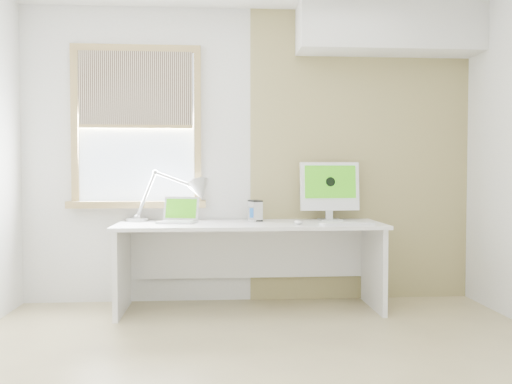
{
  "coord_description": "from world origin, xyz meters",
  "views": [
    {
      "loc": [
        -0.29,
        -2.99,
        1.15
      ],
      "look_at": [
        0.0,
        1.05,
        1.0
      ],
      "focal_mm": 37.09,
      "sensor_mm": 36.0,
      "label": 1
    }
  ],
  "objects": [
    {
      "name": "desk_lamp",
      "position": [
        -0.55,
        1.58,
        0.96
      ],
      "size": [
        0.78,
        0.32,
        0.44
      ],
      "color": "silver",
      "rests_on": "desk"
    },
    {
      "name": "imac",
      "position": [
        0.69,
        1.6,
        1.02
      ],
      "size": [
        0.52,
        0.18,
        0.51
      ],
      "color": "silver",
      "rests_on": "desk"
    },
    {
      "name": "external_drive",
      "position": [
        0.03,
        1.56,
        0.82
      ],
      "size": [
        0.13,
        0.16,
        0.18
      ],
      "color": "silver",
      "rests_on": "desk"
    },
    {
      "name": "laptop",
      "position": [
        -0.62,
        1.46,
        0.78
      ],
      "size": [
        0.35,
        0.31,
        0.21
      ],
      "color": "silver",
      "rests_on": "desk"
    },
    {
      "name": "room",
      "position": [
        0.0,
        0.0,
        1.3
      ],
      "size": [
        4.04,
        3.54,
        2.64
      ],
      "color": "tan",
      "rests_on": "ground"
    },
    {
      "name": "desk",
      "position": [
        -0.03,
        1.44,
        0.53
      ],
      "size": [
        2.2,
        0.7,
        0.73
      ],
      "color": "white",
      "rests_on": "room"
    },
    {
      "name": "window",
      "position": [
        -1.0,
        1.71,
        1.54
      ],
      "size": [
        1.2,
        0.14,
        1.42
      ],
      "color": "#9E834D",
      "rests_on": "room"
    },
    {
      "name": "phone_dock",
      "position": [
        -0.0,
        1.5,
        0.77
      ],
      "size": [
        0.08,
        0.08,
        0.13
      ],
      "color": "silver",
      "rests_on": "desk"
    },
    {
      "name": "soffit",
      "position": [
        1.2,
        1.57,
        2.4
      ],
      "size": [
        1.6,
        0.4,
        0.42
      ],
      "primitive_type": "cube",
      "color": "white",
      "rests_on": "room"
    },
    {
      "name": "keyboard",
      "position": [
        0.74,
        1.15,
        0.74
      ],
      "size": [
        0.44,
        0.19,
        0.02
      ],
      "color": "white",
      "rests_on": "desk"
    },
    {
      "name": "accent_wall",
      "position": [
        1.0,
        1.74,
        1.3
      ],
      "size": [
        2.0,
        0.02,
        2.6
      ],
      "primitive_type": "cube",
      "color": "#978B57",
      "rests_on": "room"
    },
    {
      "name": "mouse",
      "position": [
        0.36,
        1.24,
        0.75
      ],
      "size": [
        0.07,
        0.12,
        0.03
      ],
      "primitive_type": "ellipsoid",
      "rotation": [
        0.0,
        0.0,
        -0.04
      ],
      "color": "white",
      "rests_on": "desk"
    }
  ]
}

